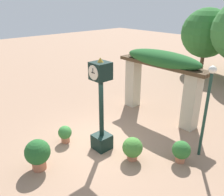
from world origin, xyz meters
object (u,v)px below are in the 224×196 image
potted_plant_far_right (181,151)px  potted_plant_near_right (38,153)px  pedestal_clock (101,107)px  potted_plant_far_left (65,133)px  potted_plant_near_left (132,148)px  lamp_post (207,102)px

potted_plant_far_right → potted_plant_near_right: bearing=-127.8°
pedestal_clock → potted_plant_far_left: bearing=-148.0°
potted_plant_near_left → potted_plant_far_right: potted_plant_near_left is taller
potted_plant_near_left → potted_plant_near_right: bearing=-122.9°
pedestal_clock → potted_plant_far_right: (2.39, 1.45, -1.23)m
pedestal_clock → potted_plant_near_right: bearing=-101.9°
potted_plant_far_left → pedestal_clock: bearing=32.0°
potted_plant_near_left → potted_plant_far_left: bearing=-155.4°
potted_plant_near_right → lamp_post: (3.08, 4.54, 1.44)m
potted_plant_far_right → lamp_post: lamp_post is taller
potted_plant_far_right → lamp_post: bearing=75.7°
lamp_post → potted_plant_far_left: bearing=-141.4°
potted_plant_near_left → lamp_post: lamp_post is taller
pedestal_clock → potted_plant_far_right: 3.05m
pedestal_clock → potted_plant_near_left: 1.75m
potted_plant_near_right → potted_plant_far_left: potted_plant_near_right is taller
potted_plant_near_right → potted_plant_far_left: (-0.78, 1.47, -0.21)m
potted_plant_near_right → potted_plant_far_left: bearing=118.1°
potted_plant_near_right → lamp_post: bearing=55.8°
potted_plant_near_left → lamp_post: (1.40, 1.95, 1.58)m
pedestal_clock → potted_plant_far_left: 1.96m
potted_plant_far_left → lamp_post: bearing=38.6°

